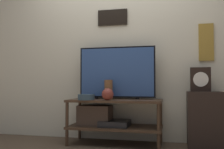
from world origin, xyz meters
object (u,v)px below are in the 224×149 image
object	(u,v)px
television	(117,72)
vase_round_glass	(108,94)
mantel_clock	(200,79)
candle_jar	(86,94)
vase_wide_bowl	(86,97)
vase_tall_ceramic	(108,90)

from	to	relation	value
television	vase_round_glass	size ratio (longest dim) A/B	6.96
television	mantel_clock	distance (m)	1.05
vase_round_glass	candle_jar	size ratio (longest dim) A/B	1.28
vase_round_glass	vase_wide_bowl	world-z (taller)	vase_round_glass
vase_round_glass	mantel_clock	distance (m)	1.14
vase_round_glass	mantel_clock	world-z (taller)	mantel_clock
vase_round_glass	vase_wide_bowl	size ratio (longest dim) A/B	0.69
television	candle_jar	bearing A→B (deg)	168.31
vase_tall_ceramic	vase_round_glass	bearing A→B (deg)	-78.94
vase_round_glass	candle_jar	world-z (taller)	vase_round_glass
television	candle_jar	distance (m)	0.55
mantel_clock	vase_tall_ceramic	bearing A→B (deg)	-174.92
vase_wide_bowl	television	bearing A→B (deg)	42.36
vase_round_glass	vase_tall_ceramic	bearing A→B (deg)	101.06
television	vase_round_glass	distance (m)	0.40
vase_tall_ceramic	candle_jar	size ratio (longest dim) A/B	2.21
vase_round_glass	candle_jar	distance (m)	0.56
vase_tall_ceramic	vase_wide_bowl	xyz separation A→B (m)	(-0.24, -0.18, -0.09)
television	vase_tall_ceramic	xyz separation A→B (m)	(-0.08, -0.11, -0.23)
vase_tall_ceramic	candle_jar	world-z (taller)	vase_tall_ceramic
vase_round_glass	mantel_clock	size ratio (longest dim) A/B	0.49
television	mantel_clock	size ratio (longest dim) A/B	3.43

